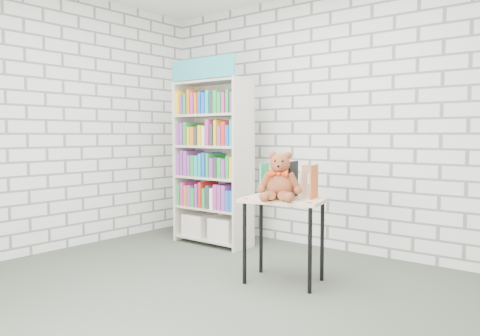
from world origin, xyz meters
The scene contains 6 objects.
ground centered at (0.00, 0.00, 0.00)m, with size 4.50×4.50×0.00m, color #3F463B.
room_shell centered at (0.00, 0.00, 1.78)m, with size 4.52×4.02×2.81m.
bookshelf centered at (-1.11, 1.36, 0.95)m, with size 0.93×0.36×2.08m.
display_table centered at (0.29, 0.68, 0.62)m, with size 0.75×0.60×0.72m.
table_books centered at (0.26, 0.79, 0.85)m, with size 0.50×0.31×0.28m.
teddy_bear centered at (0.31, 0.58, 0.87)m, with size 0.37×0.36×0.39m.
Camera 1 is at (2.43, -2.57, 1.24)m, focal length 35.00 mm.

